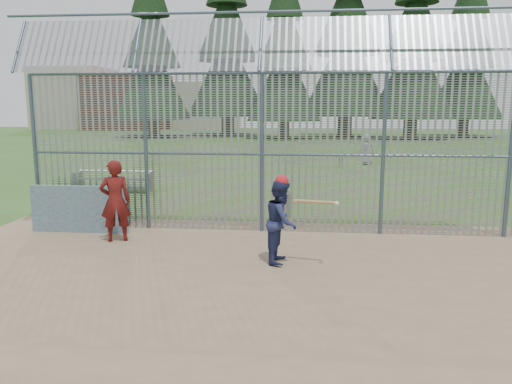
# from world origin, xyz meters

# --- Properties ---
(ground) EXTENTS (120.00, 120.00, 0.00)m
(ground) POSITION_xyz_m (0.00, 0.00, 0.00)
(ground) COLOR #2D511E
(ground) RESTS_ON ground
(dirt_infield) EXTENTS (14.00, 10.00, 0.02)m
(dirt_infield) POSITION_xyz_m (0.00, -0.50, 0.01)
(dirt_infield) COLOR #756047
(dirt_infield) RESTS_ON ground
(dugout_wall) EXTENTS (2.50, 0.12, 1.20)m
(dugout_wall) POSITION_xyz_m (-4.60, 2.90, 0.62)
(dugout_wall) COLOR #38566B
(dugout_wall) RESTS_ON dirt_infield
(batter) EXTENTS (0.73, 0.89, 1.71)m
(batter) POSITION_xyz_m (0.62, 0.99, 0.87)
(batter) COLOR #21274E
(batter) RESTS_ON dirt_infield
(onlooker) EXTENTS (0.83, 0.70, 1.95)m
(onlooker) POSITION_xyz_m (-3.36, 2.20, 0.99)
(onlooker) COLOR maroon
(onlooker) RESTS_ON dirt_infield
(bg_kid_standing) EXTENTS (0.83, 0.56, 1.66)m
(bg_kid_standing) POSITION_xyz_m (4.41, 18.52, 0.83)
(bg_kid_standing) COLOR slate
(bg_kid_standing) RESTS_ON ground
(bg_kid_seated) EXTENTS (0.58, 0.32, 0.94)m
(bg_kid_seated) POSITION_xyz_m (2.94, 17.00, 0.47)
(bg_kid_seated) COLOR slate
(bg_kid_seated) RESTS_ON ground
(batting_gear) EXTENTS (1.27, 0.56, 0.56)m
(batting_gear) POSITION_xyz_m (0.76, 0.95, 1.63)
(batting_gear) COLOR red
(batting_gear) RESTS_ON ground
(trash_can) EXTENTS (0.56, 0.56, 0.82)m
(trash_can) POSITION_xyz_m (0.48, 5.26, 0.38)
(trash_can) COLOR gray
(trash_can) RESTS_ON ground
(bleacher) EXTENTS (3.00, 0.95, 0.72)m
(bleacher) POSITION_xyz_m (-6.14, 9.09, 0.41)
(bleacher) COLOR slate
(bleacher) RESTS_ON ground
(backstop_fence) EXTENTS (20.09, 0.81, 5.30)m
(backstop_fence) POSITION_xyz_m (1.81, 3.43, 2.36)
(backstop_fence) COLOR #47566B
(backstop_fence) RESTS_ON ground
(conifer_row) EXTENTS (38.48, 12.26, 20.20)m
(conifer_row) POSITION_xyz_m (1.93, 41.51, 10.83)
(conifer_row) COLOR #332319
(conifer_row) RESTS_ON ground
(distant_buildings) EXTENTS (26.50, 10.50, 8.00)m
(distant_buildings) POSITION_xyz_m (-23.18, 56.49, 3.60)
(distant_buildings) COLOR brown
(distant_buildings) RESTS_ON ground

